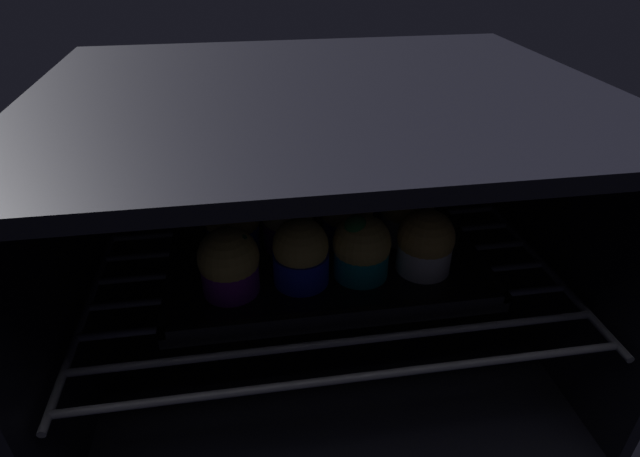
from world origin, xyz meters
The scene contains 15 objects.
oven_cavity centered at (0.00, 26.25, 17.00)cm, with size 59.00×47.00×37.00cm.
oven_rack centered at (0.00, 22.00, 13.60)cm, with size 54.80×42.00×0.80cm.
baking_tray centered at (0.00, 23.70, 14.68)cm, with size 36.48×29.23×2.20cm.
muffin_row0_col0 centered at (-11.02, 16.05, 18.74)cm, with size 6.62×6.62×7.63cm.
muffin_row0_col1 centered at (-3.26, 16.49, 18.83)cm, with size 6.23×6.23×7.81cm.
muffin_row0_col2 centered at (3.58, 16.69, 18.75)cm, with size 6.57×6.57×8.04cm.
muffin_row0_col3 centered at (10.99, 16.62, 18.72)cm, with size 6.54×6.54×7.60cm.
muffin_row1_col0 centered at (-10.54, 23.99, 18.60)cm, with size 6.40×6.40×7.39cm.
muffin_row1_col1 centered at (-3.90, 23.95, 18.99)cm, with size 6.46×6.46×8.05cm.
muffin_row1_col2 centered at (3.39, 23.68, 18.90)cm, with size 6.39×6.39×8.13cm.
muffin_row1_col3 centered at (10.89, 23.55, 18.97)cm, with size 6.60×6.60×8.03cm.
muffin_row2_col0 centered at (-10.77, 31.14, 18.58)cm, with size 6.23×6.23×7.41cm.
muffin_row2_col1 centered at (-3.60, 31.26, 18.52)cm, with size 6.29×6.29×7.32cm.
muffin_row2_col2 centered at (3.23, 30.55, 18.65)cm, with size 6.26×6.26×7.50cm.
muffin_row2_col3 centered at (10.60, 31.32, 18.58)cm, with size 6.23×6.23×7.58cm.
Camera 1 is at (-8.26, -29.15, 50.30)cm, focal length 28.51 mm.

